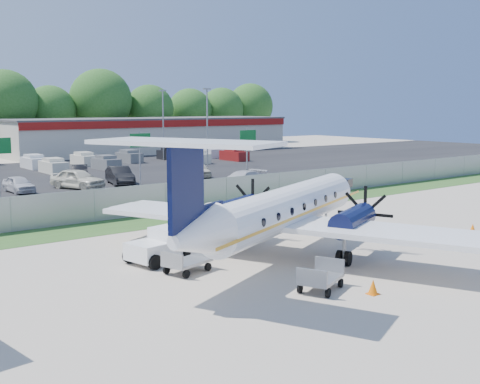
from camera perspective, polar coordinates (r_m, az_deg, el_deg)
ground at (r=29.20m, az=7.28°, el=-5.79°), size 170.00×170.00×0.00m
grass_verge at (r=38.41m, az=-5.50°, el=-2.39°), size 170.00×4.00×0.02m
access_road at (r=44.40m, az=-10.35°, el=-1.05°), size 170.00×8.00×0.02m
parking_lot at (r=63.63m, az=-19.14°, el=1.38°), size 170.00×32.00×0.02m
perimeter_fence at (r=39.93m, az=-7.06°, el=-0.56°), size 120.00×0.06×1.99m
building_east at (r=94.13m, az=-8.47°, el=5.38°), size 44.40×12.40×5.24m
sign_mid at (r=48.82m, az=-9.45°, el=4.05°), size 1.80×0.26×5.00m
sign_right at (r=54.90m, az=0.72°, el=4.60°), size 1.80×0.26×5.00m
light_pole_ne at (r=70.52m, az=-3.13°, el=6.69°), size 0.90×0.35×9.09m
light_pole_se at (r=78.94m, az=-7.30°, el=6.79°), size 0.90×0.35×9.09m
aircraft at (r=27.91m, az=4.04°, el=-1.65°), size 18.82×18.27×5.85m
pushback_tug at (r=27.60m, az=-7.50°, el=-5.08°), size 3.05×2.45×1.50m
baggage_cart_near at (r=23.40m, az=7.67°, el=-8.07°), size 2.35×1.93×1.06m
baggage_cart_far at (r=25.70m, az=-5.02°, el=-6.56°), size 2.26×1.70×1.05m
cone_nose at (r=35.64m, az=21.19°, el=-3.29°), size 0.41×0.41×0.59m
cone_port_wing at (r=23.33m, az=12.50°, el=-8.81°), size 0.40×0.40×0.57m
cone_starboard_wing at (r=28.56m, az=-5.30°, el=-5.54°), size 0.39×0.39×0.55m
road_car_mid at (r=51.28m, az=0.14°, el=0.29°), size 5.63×3.44×1.52m
road_car_east at (r=64.02m, az=16.48°, el=1.52°), size 4.98×2.75×1.37m
parked_car_b at (r=52.33m, az=-20.21°, el=-0.05°), size 1.81×4.10×1.37m
parked_car_c at (r=53.19m, az=-15.12°, el=0.29°), size 3.80×5.45×1.72m
parked_car_d at (r=55.29m, az=-11.30°, el=0.70°), size 2.83×5.19×1.62m
parked_car_e at (r=60.16m, az=-3.99°, el=1.43°), size 2.94×4.67×1.48m
parked_car_g at (r=60.64m, az=-14.94°, el=1.23°), size 3.10×4.56×1.42m
far_parking_rows at (r=68.36m, az=-20.49°, el=1.74°), size 56.00×10.00×1.60m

